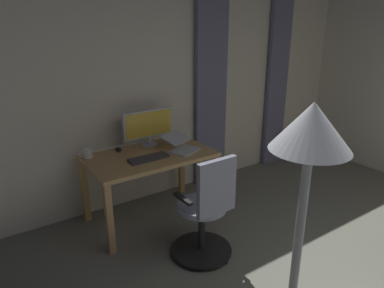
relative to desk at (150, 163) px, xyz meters
name	(u,v)px	position (x,y,z in m)	size (l,w,h in m)	color
back_room_partition	(186,83)	(-0.79, -0.53, 0.68)	(5.07, 0.10, 2.65)	beige
curtain_left_panel	(277,83)	(-2.26, -0.42, 0.54)	(0.35, 0.06, 2.38)	slate
curtain_right_panel	(211,93)	(-1.09, -0.42, 0.54)	(0.45, 0.06, 2.38)	slate
desk	(150,163)	(0.00, 0.00, 0.00)	(1.28, 0.76, 0.74)	tan
office_chair	(206,213)	(-0.08, 0.88, -0.19)	(0.56, 0.56, 1.00)	black
computer_monitor	(149,125)	(-0.13, -0.26, 0.32)	(0.59, 0.18, 0.39)	#B7BCC1
computer_keyboard	(148,158)	(0.07, 0.11, 0.11)	(0.40, 0.14, 0.02)	#333338
laptop	(181,146)	(-0.33, 0.09, 0.15)	(0.39, 0.42, 0.17)	#B7BCC1
computer_mouse	(118,149)	(0.22, -0.27, 0.11)	(0.06, 0.10, 0.04)	black
mug_tea	(87,153)	(0.56, -0.26, 0.15)	(0.13, 0.09, 0.10)	white
floor_lamp	(298,243)	(0.71, 2.44, 0.73)	(0.28, 0.28, 1.84)	black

